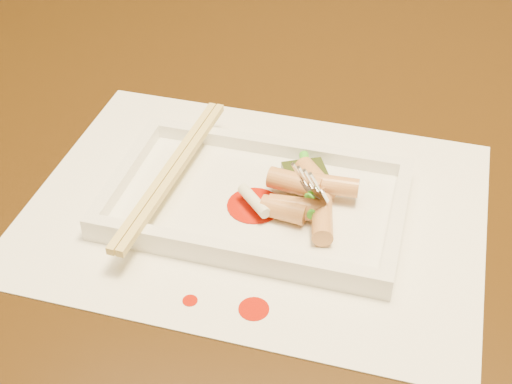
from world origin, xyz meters
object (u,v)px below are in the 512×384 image
(placemat, at_px, (256,208))
(plate_base, at_px, (256,204))
(table, at_px, (206,231))
(fork, at_px, (344,133))
(chopstick_a, at_px, (168,170))

(placemat, relative_size, plate_base, 1.54)
(table, distance_m, fork, 0.24)
(plate_base, bearing_deg, table, 139.63)
(table, xyz_separation_m, fork, (0.14, -0.04, 0.18))
(plate_base, bearing_deg, fork, 14.42)
(chopstick_a, bearing_deg, placemat, 0.00)
(placemat, bearing_deg, chopstick_a, -180.00)
(table, bearing_deg, plate_base, -40.37)
(placemat, bearing_deg, fork, 14.42)
(chopstick_a, height_order, fork, fork)
(table, height_order, plate_base, plate_base)
(table, distance_m, plate_base, 0.14)
(plate_base, height_order, chopstick_a, chopstick_a)
(placemat, relative_size, chopstick_a, 1.81)
(chopstick_a, bearing_deg, plate_base, 0.00)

